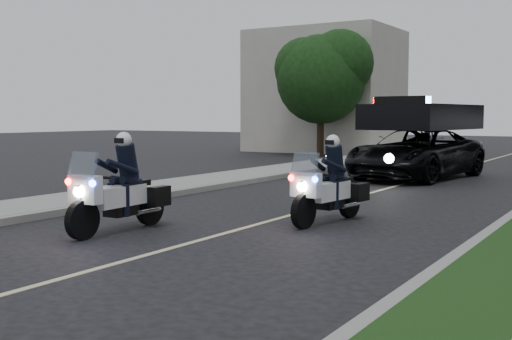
# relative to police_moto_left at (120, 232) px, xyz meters

# --- Properties ---
(ground) EXTENTS (120.00, 120.00, 0.00)m
(ground) POSITION_rel_police_moto_left_xyz_m (1.73, -0.01, 0.00)
(ground) COLOR black
(ground) RESTS_ON ground
(curb_left) EXTENTS (0.20, 60.00, 0.15)m
(curb_left) POSITION_rel_police_moto_left_xyz_m (-2.37, 9.99, 0.07)
(curb_left) COLOR gray
(curb_left) RESTS_ON ground
(sidewalk_left) EXTENTS (2.00, 60.00, 0.16)m
(sidewalk_left) POSITION_rel_police_moto_left_xyz_m (-3.47, 9.99, 0.08)
(sidewalk_left) COLOR gray
(sidewalk_left) RESTS_ON ground
(building_far) EXTENTS (8.00, 6.00, 7.00)m
(building_far) POSITION_rel_police_moto_left_xyz_m (-8.27, 25.99, 3.50)
(building_far) COLOR #A8A396
(building_far) RESTS_ON ground
(lane_marking) EXTENTS (0.12, 50.00, 0.01)m
(lane_marking) POSITION_rel_police_moto_left_xyz_m (1.73, 9.99, 0.00)
(lane_marking) COLOR #BFB78C
(lane_marking) RESTS_ON ground
(police_moto_left) EXTENTS (0.78, 2.13, 1.80)m
(police_moto_left) POSITION_rel_police_moto_left_xyz_m (0.00, 0.00, 0.00)
(police_moto_left) COLOR silver
(police_moto_left) RESTS_ON ground
(police_moto_right) EXTENTS (0.95, 2.09, 1.72)m
(police_moto_right) POSITION_rel_police_moto_left_xyz_m (2.79, 2.85, 0.00)
(police_moto_right) COLOR silver
(police_moto_right) RESTS_ON ground
(police_suv) EXTENTS (3.55, 6.27, 2.89)m
(police_suv) POSITION_rel_police_moto_left_xyz_m (1.48, 12.46, 0.00)
(police_suv) COLOR black
(police_suv) RESTS_ON ground
(bicycle) EXTENTS (0.59, 1.58, 0.82)m
(bicycle) POSITION_rel_police_moto_left_xyz_m (-0.41, 20.06, 0.00)
(bicycle) COLOR black
(bicycle) RESTS_ON ground
(cyclist) EXTENTS (0.64, 0.43, 1.75)m
(cyclist) POSITION_rel_police_moto_left_xyz_m (-0.41, 20.06, 0.00)
(cyclist) COLOR black
(cyclist) RESTS_ON ground
(tree_left_near) EXTENTS (5.62, 5.62, 7.65)m
(tree_left_near) POSITION_rel_police_moto_left_xyz_m (-6.45, 21.60, 0.00)
(tree_left_near) COLOR #173B13
(tree_left_near) RESTS_ON ground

